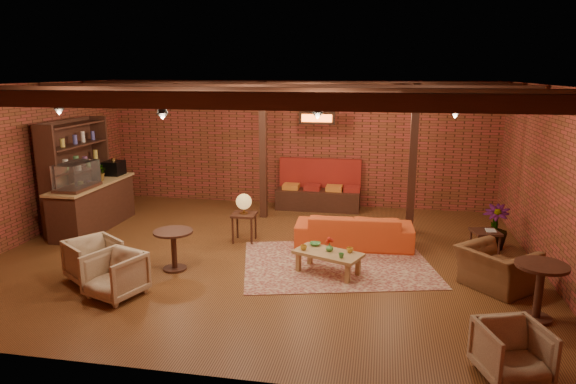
% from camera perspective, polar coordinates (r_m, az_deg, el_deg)
% --- Properties ---
extents(floor, '(10.00, 10.00, 0.00)m').
position_cam_1_polar(floor, '(9.90, -2.75, -7.04)').
color(floor, '#3A200E').
rests_on(floor, ground).
extents(ceiling, '(10.00, 8.00, 0.02)m').
position_cam_1_polar(ceiling, '(9.28, -2.97, 11.81)').
color(ceiling, black).
rests_on(ceiling, wall_back).
extents(wall_back, '(10.00, 0.02, 3.20)m').
position_cam_1_polar(wall_back, '(13.33, 1.13, 5.39)').
color(wall_back, brown).
rests_on(wall_back, ground).
extents(wall_front, '(10.00, 0.02, 3.20)m').
position_cam_1_polar(wall_front, '(5.77, -12.08, -5.61)').
color(wall_front, brown).
rests_on(wall_front, ground).
extents(wall_left, '(0.02, 8.00, 3.20)m').
position_cam_1_polar(wall_left, '(11.67, -27.53, 2.73)').
color(wall_left, brown).
rests_on(wall_left, ground).
extents(wall_right, '(0.02, 8.00, 3.20)m').
position_cam_1_polar(wall_right, '(9.64, 27.46, 0.79)').
color(wall_right, brown).
rests_on(wall_right, ground).
extents(ceiling_beams, '(9.80, 6.40, 0.22)m').
position_cam_1_polar(ceiling_beams, '(9.29, -2.96, 11.07)').
color(ceiling_beams, '#321910').
rests_on(ceiling_beams, ceiling).
extents(ceiling_pipe, '(9.60, 0.12, 0.12)m').
position_cam_1_polar(ceiling_pipe, '(10.86, -0.95, 10.20)').
color(ceiling_pipe, black).
rests_on(ceiling_pipe, ceiling).
extents(post_left, '(0.16, 0.16, 3.20)m').
position_cam_1_polar(post_left, '(12.09, -2.78, 4.55)').
color(post_left, '#321910').
rests_on(post_left, ground).
extents(post_right, '(0.16, 0.16, 3.20)m').
position_cam_1_polar(post_right, '(11.20, 13.71, 3.48)').
color(post_right, '#321910').
rests_on(post_right, ground).
extents(service_counter, '(0.80, 2.50, 1.60)m').
position_cam_1_polar(service_counter, '(12.11, -20.89, -0.16)').
color(service_counter, '#321910').
rests_on(service_counter, ground).
extents(plant_counter, '(0.35, 0.39, 0.30)m').
position_cam_1_polar(plant_counter, '(12.14, -20.17, 1.96)').
color(plant_counter, '#337F33').
rests_on(plant_counter, service_counter).
extents(shelving_hutch, '(0.52, 2.00, 2.40)m').
position_cam_1_polar(shelving_hutch, '(12.32, -22.40, 1.83)').
color(shelving_hutch, '#321910').
rests_on(shelving_hutch, ground).
extents(banquette, '(2.10, 0.70, 1.00)m').
position_cam_1_polar(banquette, '(13.01, 3.39, 0.24)').
color(banquette, maroon).
rests_on(banquette, ground).
extents(service_sign, '(0.86, 0.06, 0.30)m').
position_cam_1_polar(service_sign, '(12.27, 3.24, 8.21)').
color(service_sign, '#F35A18').
rests_on(service_sign, ceiling).
extents(ceiling_spotlights, '(6.40, 4.40, 0.28)m').
position_cam_1_polar(ceiling_spotlights, '(9.30, -2.94, 9.72)').
color(ceiling_spotlights, black).
rests_on(ceiling_spotlights, ceiling).
extents(rug, '(3.88, 3.31, 0.01)m').
position_cam_1_polar(rug, '(9.52, 5.46, -7.89)').
color(rug, maroon).
rests_on(rug, floor).
extents(sofa, '(2.36, 1.03, 0.68)m').
position_cam_1_polar(sofa, '(10.37, 7.34, -4.21)').
color(sofa, '#CB451C').
rests_on(sofa, floor).
extents(coffee_table, '(1.28, 0.96, 0.65)m').
position_cam_1_polar(coffee_table, '(8.96, 4.44, -6.90)').
color(coffee_table, '#A17D4B').
rests_on(coffee_table, floor).
extents(side_table_lamp, '(0.50, 0.50, 1.01)m').
position_cam_1_polar(side_table_lamp, '(10.48, -4.93, -1.49)').
color(side_table_lamp, '#321910').
rests_on(side_table_lamp, floor).
extents(round_table_left, '(0.69, 0.69, 0.72)m').
position_cam_1_polar(round_table_left, '(9.27, -12.59, -5.60)').
color(round_table_left, '#321910').
rests_on(round_table_left, floor).
extents(armchair_a, '(1.03, 1.04, 0.79)m').
position_cam_1_polar(armchair_a, '(9.23, -20.81, -6.87)').
color(armchair_a, beige).
rests_on(armchair_a, floor).
extents(armchair_b, '(0.96, 0.93, 0.78)m').
position_cam_1_polar(armchair_b, '(8.48, -18.68, -8.52)').
color(armchair_b, beige).
rests_on(armchair_b, floor).
extents(armchair_right, '(1.21, 1.24, 0.92)m').
position_cam_1_polar(armchair_right, '(8.96, 22.23, -7.15)').
color(armchair_right, brown).
rests_on(armchair_right, floor).
extents(side_table_book, '(0.57, 0.57, 0.55)m').
position_cam_1_polar(side_table_book, '(10.29, 21.09, -4.26)').
color(side_table_book, '#321910').
rests_on(side_table_book, floor).
extents(round_table_right, '(0.71, 0.71, 0.84)m').
position_cam_1_polar(round_table_right, '(8.08, 26.20, -9.03)').
color(round_table_right, '#321910').
rests_on(round_table_right, floor).
extents(armchair_far, '(0.88, 0.85, 0.73)m').
position_cam_1_polar(armchair_far, '(6.60, 23.67, -15.72)').
color(armchair_far, beige).
rests_on(armchair_far, floor).
extents(plant_tall, '(1.96, 1.96, 2.66)m').
position_cam_1_polar(plant_tall, '(10.71, 22.40, 0.94)').
color(plant_tall, '#4C7F4C').
rests_on(plant_tall, floor).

